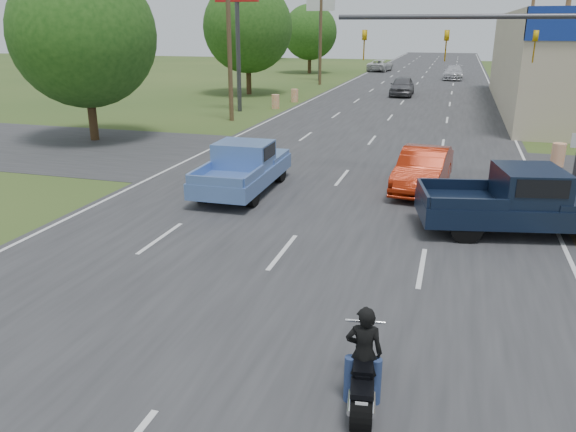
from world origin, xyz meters
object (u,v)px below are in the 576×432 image
(navy_pickup, at_px, (528,201))
(distant_car_grey, at_px, (402,86))
(distant_car_white, at_px, (380,66))
(distant_car_silver, at_px, (453,73))
(motorcycle, at_px, (363,378))
(rider, at_px, (364,359))
(red_convertible, at_px, (423,170))
(blue_pickup, at_px, (244,166))

(navy_pickup, relative_size, distant_car_grey, 1.29)
(distant_car_white, bearing_deg, navy_pickup, 108.17)
(distant_car_white, bearing_deg, distant_car_silver, 140.68)
(motorcycle, xyz_separation_m, rider, (-0.01, 0.05, 0.32))
(navy_pickup, bearing_deg, red_convertible, -151.84)
(motorcycle, relative_size, navy_pickup, 0.35)
(red_convertible, relative_size, navy_pickup, 0.75)
(red_convertible, height_order, distant_car_grey, distant_car_grey)
(navy_pickup, bearing_deg, distant_car_silver, 171.34)
(rider, distance_m, navy_pickup, 9.60)
(distant_car_grey, bearing_deg, motorcycle, -86.32)
(red_convertible, distance_m, distant_car_white, 57.13)
(rider, relative_size, navy_pickup, 0.26)
(blue_pickup, bearing_deg, rider, -61.73)
(distant_car_white, bearing_deg, blue_pickup, 99.54)
(red_convertible, distance_m, rider, 12.78)
(distant_car_white, bearing_deg, distant_car_grey, 108.17)
(motorcycle, xyz_separation_m, distant_car_grey, (-3.54, 42.22, 0.33))
(rider, distance_m, distant_car_grey, 42.32)
(distant_car_white, bearing_deg, red_convertible, 105.83)
(motorcycle, relative_size, rider, 1.34)
(rider, xyz_separation_m, navy_pickup, (3.23, 9.03, 0.17))
(distant_car_grey, xyz_separation_m, distant_car_white, (-5.52, 27.01, -0.06))
(rider, xyz_separation_m, distant_car_silver, (0.43, 59.38, -0.04))
(distant_car_grey, bearing_deg, blue_pickup, -95.75)
(distant_car_silver, distance_m, distant_car_white, 13.63)
(blue_pickup, xyz_separation_m, distant_car_silver, (6.51, 48.52, -0.15))
(rider, distance_m, distant_car_white, 69.77)
(red_convertible, xyz_separation_m, distant_car_white, (-9.14, 56.40, -0.01))
(red_convertible, height_order, motorcycle, red_convertible)
(rider, xyz_separation_m, distant_car_grey, (-3.53, 42.17, 0.01))
(blue_pickup, bearing_deg, distant_car_silver, 81.41)
(rider, distance_m, blue_pickup, 12.44)
(red_convertible, bearing_deg, blue_pickup, -157.11)
(blue_pickup, distance_m, distant_car_grey, 31.42)
(rider, height_order, distant_car_grey, distant_car_grey)
(navy_pickup, distance_m, distant_car_white, 61.39)
(red_convertible, relative_size, rider, 2.87)
(blue_pickup, bearing_deg, distant_car_grey, 84.40)
(red_convertible, relative_size, distant_car_white, 0.85)
(distant_car_silver, bearing_deg, motorcycle, -89.83)
(rider, relative_size, distant_car_silver, 0.31)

